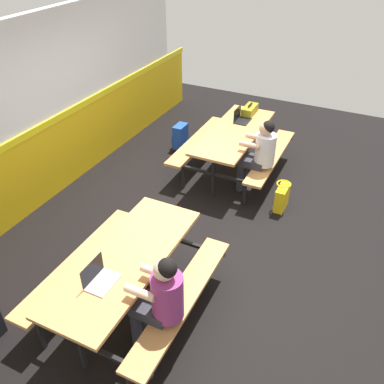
% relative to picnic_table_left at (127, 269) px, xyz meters
% --- Properties ---
extents(ground_plane, '(10.00, 10.00, 0.02)m').
position_rel_picnic_table_left_xyz_m(ground_plane, '(1.60, 0.04, -0.59)').
color(ground_plane, black).
extents(accent_backdrop, '(8.00, 0.14, 2.60)m').
position_rel_picnic_table_left_xyz_m(accent_backdrop, '(1.60, 2.31, 0.67)').
color(accent_backdrop, yellow).
rests_on(accent_backdrop, ground).
extents(picnic_table_left, '(2.01, 1.57, 0.74)m').
position_rel_picnic_table_left_xyz_m(picnic_table_left, '(0.00, 0.00, 0.00)').
color(picnic_table_left, tan).
rests_on(picnic_table_left, ground).
extents(picnic_table_right, '(2.01, 1.57, 0.74)m').
position_rel_picnic_table_left_xyz_m(picnic_table_right, '(3.20, 0.07, 0.00)').
color(picnic_table_right, tan).
rests_on(picnic_table_right, ground).
extents(student_nearer, '(0.36, 0.53, 1.21)m').
position_rel_picnic_table_left_xyz_m(student_nearer, '(-0.27, -0.56, 0.13)').
color(student_nearer, '#2D2D38').
rests_on(student_nearer, ground).
extents(student_further, '(0.36, 0.53, 1.21)m').
position_rel_picnic_table_left_xyz_m(student_further, '(2.80, -0.50, 0.13)').
color(student_further, '#2D2D38').
rests_on(student_further, ground).
extents(laptop_silver, '(0.32, 0.22, 0.22)m').
position_rel_picnic_table_left_xyz_m(laptop_silver, '(-0.39, 0.03, 0.21)').
color(laptop_silver, silver).
rests_on(laptop_silver, picnic_table_left).
extents(laptop_dark, '(0.32, 0.22, 0.22)m').
position_rel_picnic_table_left_xyz_m(laptop_dark, '(3.59, 0.11, 0.21)').
color(laptop_dark, black).
rests_on(laptop_dark, picnic_table_right).
extents(toolbox_grey, '(0.40, 0.18, 0.18)m').
position_rel_picnic_table_left_xyz_m(toolbox_grey, '(3.93, 0.07, 0.23)').
color(toolbox_grey, olive).
rests_on(toolbox_grey, picnic_table_right).
extents(backpack_dark, '(0.30, 0.22, 0.44)m').
position_rel_picnic_table_left_xyz_m(backpack_dark, '(3.56, 1.24, -0.36)').
color(backpack_dark, '#1E47B2').
rests_on(backpack_dark, ground).
extents(tote_bag_bright, '(0.34, 0.21, 0.43)m').
position_rel_picnic_table_left_xyz_m(tote_bag_bright, '(2.53, -0.97, -0.38)').
color(tote_bag_bright, yellow).
rests_on(tote_bag_bright, ground).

